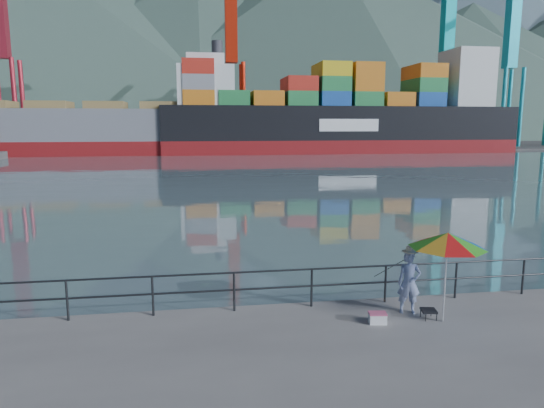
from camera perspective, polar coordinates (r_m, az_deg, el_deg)
The scene contains 13 objects.
harbor_water at distance 140.06m, azimuth -8.11°, elevation 7.38°, with size 500.00×280.00×0.00m, color slate.
far_dock at distance 103.75m, azimuth -2.25°, elevation 6.80°, with size 200.00×40.00×0.40m, color #514F4C.
guardrail at distance 12.52m, azimuth 0.16°, elevation -9.97°, with size 22.00×0.06×1.03m.
mountains at distance 223.62m, azimuth 1.85°, elevation 17.32°, with size 600.00×332.80×80.00m.
port_cranes at distance 100.19m, azimuth 10.81°, elevation 15.72°, with size 116.00×28.00×38.40m.
container_stacks at distance 110.21m, azimuth 11.29°, elevation 8.26°, with size 58.00×5.40×7.80m.
fisherman at distance 12.66m, azimuth 15.82°, elevation -8.90°, with size 0.57×0.37×1.56m, color navy.
beach_umbrella at distance 12.03m, azimuth 19.95°, elevation -4.04°, with size 2.15×2.15×2.18m.
folding_stool at distance 12.63m, azimuth 17.94°, elevation -12.20°, with size 0.42×0.42×0.23m.
cooler_bag at distance 12.06m, azimuth 12.30°, elevation -13.03°, with size 0.40×0.27×0.23m, color white.
fishing_rod at distance 14.06m, azimuth 14.41°, elevation -10.32°, with size 0.02×0.02×2.08m, color black.
bulk_carrier at distance 82.97m, azimuth -17.34°, elevation 8.61°, with size 49.02×8.48×14.50m.
container_ship at distance 86.49m, azimuth 9.10°, elevation 10.04°, with size 60.54×10.09×18.10m.
Camera 1 is at (-1.84, -9.97, 4.67)m, focal length 32.00 mm.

